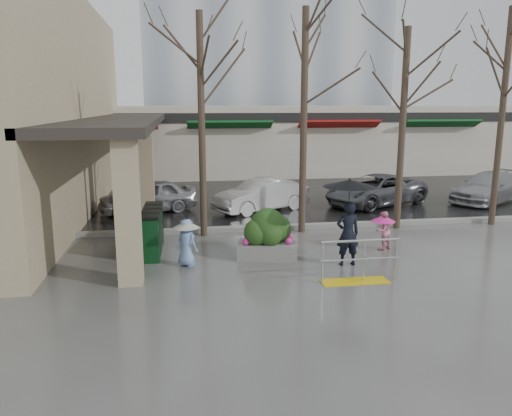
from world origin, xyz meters
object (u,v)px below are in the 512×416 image
object	(u,v)px
woman	(349,211)
planter	(268,234)
tree_midwest	(305,67)
car_c	(376,190)
car_b	(262,195)
tree_west	(200,71)
handrail	(358,266)
tree_east	(507,64)
car_d	(489,187)
child_pink	(383,227)
tree_mideast	(405,80)
car_a	(148,196)
news_boxes	(152,230)
child_blue	(186,239)

from	to	relation	value
woman	planter	distance (m)	2.26
tree_midwest	car_c	world-z (taller)	tree_midwest
car_b	tree_west	bearing A→B (deg)	-61.62
handrail	car_c	bearing A→B (deg)	65.60
tree_east	car_d	size ratio (longest dim) A/B	1.66
woman	child_pink	size ratio (longest dim) A/B	2.05
tree_midwest	car_b	bearing A→B (deg)	102.84
car_c	car_d	size ratio (longest dim) A/B	1.04
tree_mideast	child_pink	size ratio (longest dim) A/B	5.82
car_a	car_c	distance (m)	9.24
tree_midwest	planter	xyz separation A→B (m)	(-1.61, -2.66, -4.57)
woman	car_b	xyz separation A→B (m)	(-1.10, 6.95, -0.79)
tree_mideast	car_c	distance (m)	5.77
tree_east	car_d	world-z (taller)	tree_east
handrail	news_boxes	distance (m)	5.84
planter	car_c	world-z (taller)	planter
tree_west	planter	xyz separation A→B (m)	(1.59, -2.66, -4.42)
news_boxes	car_a	distance (m)	5.44
child_blue	car_d	size ratio (longest dim) A/B	0.28
child_blue	car_b	distance (m)	7.05
tree_midwest	planter	distance (m)	5.53
woman	car_b	size ratio (longest dim) A/B	0.60
planter	handrail	bearing A→B (deg)	-50.45
tree_east	child_blue	xyz separation A→B (m)	(-10.59, -2.97, -4.66)
tree_west	car_b	bearing A→B (deg)	54.54
handrail	car_c	size ratio (longest dim) A/B	0.42
tree_mideast	car_d	bearing A→B (deg)	32.81
tree_east	car_c	bearing A→B (deg)	125.30
planter	car_a	world-z (taller)	planter
woman	car_c	xyz separation A→B (m)	(3.75, 7.39, -0.79)
woman	car_c	distance (m)	8.32
handrail	car_d	world-z (taller)	car_d
planter	car_d	xyz separation A→B (m)	(10.75, 6.42, -0.03)
tree_mideast	car_c	xyz separation A→B (m)	(0.78, 3.84, -4.23)
woman	news_boxes	world-z (taller)	woman
tree_midwest	woman	world-z (taller)	tree_midwest
child_pink	tree_mideast	bearing A→B (deg)	-151.03
tree_west	tree_mideast	size ratio (longest dim) A/B	1.05
child_pink	planter	distance (m)	3.42
tree_mideast	car_d	world-z (taller)	tree_mideast
tree_east	planter	size ratio (longest dim) A/B	4.16
car_a	car_b	world-z (taller)	same
tree_mideast	news_boxes	size ratio (longest dim) A/B	2.89
child_blue	planter	world-z (taller)	planter
child_pink	car_c	size ratio (longest dim) A/B	0.25
planter	car_d	bearing A→B (deg)	30.87
car_d	news_boxes	bearing A→B (deg)	-99.97
tree_mideast	tree_east	xyz separation A→B (m)	(3.50, -0.00, 0.52)
tree_mideast	car_a	size ratio (longest dim) A/B	1.76
tree_west	car_a	xyz separation A→B (m)	(-1.96, 3.83, -4.45)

